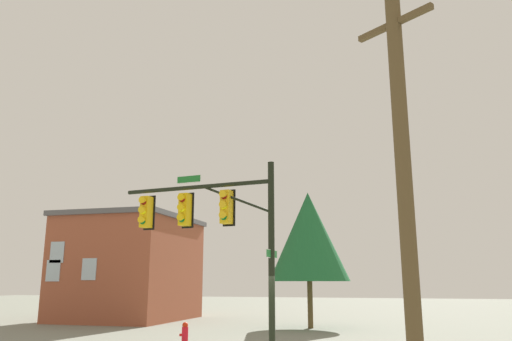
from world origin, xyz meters
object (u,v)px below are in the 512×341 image
at_px(utility_pole, 404,183).
at_px(tree_near, 309,236).
at_px(signal_pole_assembly, 209,221).
at_px(fire_hydrant, 185,334).
at_px(brick_building, 130,267).

distance_m(utility_pole, tree_near, 16.97).
height_order(signal_pole_assembly, fire_hydrant, signal_pole_assembly).
bearing_deg(utility_pole, fire_hydrant, -45.99).
height_order(utility_pole, fire_hydrant, utility_pole).
xyz_separation_m(tree_near, brick_building, (11.81, -2.39, -1.48)).
xyz_separation_m(fire_hydrant, brick_building, (8.28, -10.41, 2.80)).
relative_size(fire_hydrant, tree_near, 0.12).
relative_size(tree_near, brick_building, 0.85).
distance_m(fire_hydrant, brick_building, 13.59).
relative_size(utility_pole, fire_hydrant, 9.91).
relative_size(fire_hydrant, brick_building, 0.10).
distance_m(signal_pole_assembly, fire_hydrant, 5.20).
distance_m(utility_pole, brick_building, 24.87).
bearing_deg(signal_pole_assembly, brick_building, -52.38).
distance_m(signal_pole_assembly, utility_pole, 8.19).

